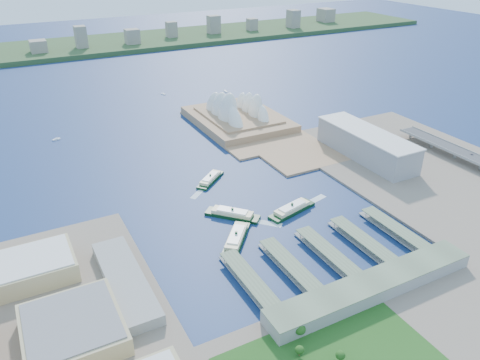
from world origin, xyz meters
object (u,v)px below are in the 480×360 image
toaster_building (366,145)px  ferry_a (232,212)px  opera_house (238,104)px  ferry_b (210,178)px  ferry_c (236,236)px  car_c (472,154)px  ferry_d (292,208)px

toaster_building → ferry_a: bearing=-167.7°
opera_house → ferry_b: opera_house is taller
opera_house → toaster_building: bearing=-65.8°
toaster_building → ferry_c: 261.55m
ferry_c → opera_house: bearing=-77.3°
opera_house → ferry_b: bearing=-127.1°
toaster_building → ferry_b: toaster_building is taller
opera_house → car_c: bearing=-54.7°
ferry_a → car_c: size_ratio=14.63×
toaster_building → ferry_b: bearing=170.2°
ferry_c → car_c: 353.67m
car_c → ferry_c: bearing=1.8°
toaster_building → ferry_d: (-164.97, -71.33, -14.83)m
ferry_a → car_c: car_c is taller
ferry_a → toaster_building: bearing=-31.0°
opera_house → ferry_a: opera_house is taller
car_c → opera_house: bearing=-54.7°
ferry_a → ferry_b: bearing=37.8°
opera_house → ferry_c: (-154.36, -292.10, -26.23)m
ferry_a → ferry_c: ferry_c is taller
ferry_b → car_c: (322.45, -117.63, 10.56)m
opera_house → ferry_c: bearing=-117.9°
ferry_b → toaster_building: bearing=40.5°
toaster_building → car_c: (109.00, -80.72, -5.06)m
ferry_d → ferry_b: bearing=9.8°
opera_house → ferry_c: opera_house is taller
ferry_b → ferry_d: ferry_d is taller
car_c → ferry_d: bearing=-2.0°
ferry_c → car_c: bearing=-137.6°
ferry_b → opera_house: bearing=103.2°
ferry_c → car_c: car_c is taller
ferry_b → ferry_d: (48.48, -108.24, 0.80)m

